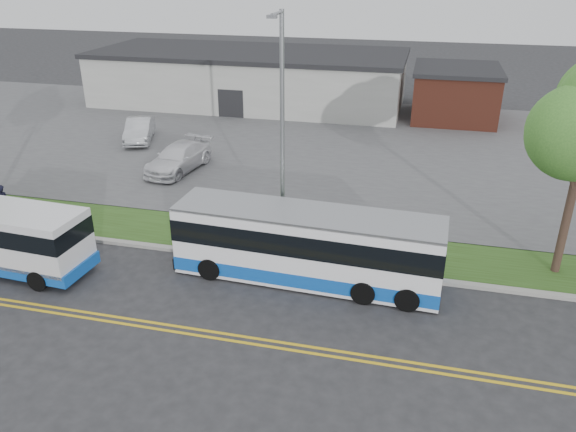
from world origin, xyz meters
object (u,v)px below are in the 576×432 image
(pedestrian, at_px, (4,203))
(transit_bus, at_px, (307,246))
(parked_car_a, at_px, (139,130))
(parked_car_b, at_px, (179,158))
(shuttle_bus, at_px, (16,239))
(streetlight_near, at_px, (282,127))

(pedestrian, bearing_deg, transit_bus, 169.06)
(transit_bus, relative_size, parked_car_a, 2.26)
(transit_bus, relative_size, parked_car_b, 2.00)
(shuttle_bus, xyz_separation_m, parked_car_b, (1.42, 11.96, -0.56))
(streetlight_near, distance_m, pedestrian, 13.81)
(transit_bus, relative_size, pedestrian, 5.85)
(parked_car_a, distance_m, parked_car_b, 6.74)
(shuttle_bus, height_order, parked_car_b, shuttle_bus)
(pedestrian, xyz_separation_m, parked_car_a, (0.20, 12.88, -0.13))
(transit_bus, distance_m, parked_car_a, 20.54)
(parked_car_b, bearing_deg, pedestrian, -113.57)
(streetlight_near, relative_size, parked_car_b, 1.86)
(shuttle_bus, relative_size, transit_bus, 0.68)
(streetlight_near, xyz_separation_m, shuttle_bus, (-9.47, -4.57, -3.83))
(transit_bus, bearing_deg, parked_car_a, 137.50)
(streetlight_near, distance_m, transit_bus, 4.82)
(shuttle_bus, bearing_deg, pedestrian, 137.67)
(transit_bus, height_order, parked_car_b, transit_bus)
(shuttle_bus, bearing_deg, streetlight_near, 29.12)
(shuttle_bus, relative_size, parked_car_a, 1.54)
(shuttle_bus, bearing_deg, parked_car_b, 86.59)
(parked_car_b, bearing_deg, transit_bus, -37.61)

